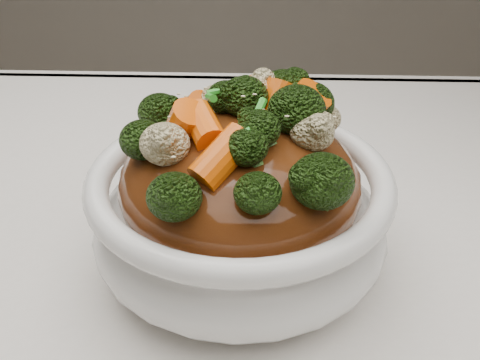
# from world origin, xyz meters

# --- Properties ---
(tablecloth) EXTENTS (1.20, 0.80, 0.04)m
(tablecloth) POSITION_xyz_m (0.00, 0.00, 0.73)
(tablecloth) COLOR white
(tablecloth) RESTS_ON dining_table
(bowl) EXTENTS (0.23, 0.23, 0.08)m
(bowl) POSITION_xyz_m (-0.02, 0.04, 0.79)
(bowl) COLOR white
(bowl) RESTS_ON tablecloth
(sauce_base) EXTENTS (0.18, 0.18, 0.09)m
(sauce_base) POSITION_xyz_m (-0.02, 0.04, 0.82)
(sauce_base) COLOR #50250D
(sauce_base) RESTS_ON bowl
(carrots) EXTENTS (0.18, 0.18, 0.05)m
(carrots) POSITION_xyz_m (-0.02, 0.04, 0.88)
(carrots) COLOR #EE5D07
(carrots) RESTS_ON sauce_base
(broccoli) EXTENTS (0.18, 0.18, 0.04)m
(broccoli) POSITION_xyz_m (-0.02, 0.04, 0.88)
(broccoli) COLOR black
(broccoli) RESTS_ON sauce_base
(cauliflower) EXTENTS (0.18, 0.18, 0.03)m
(cauliflower) POSITION_xyz_m (-0.02, 0.04, 0.87)
(cauliflower) COLOR beige
(cauliflower) RESTS_ON sauce_base
(scallions) EXTENTS (0.14, 0.14, 0.02)m
(scallions) POSITION_xyz_m (-0.02, 0.04, 0.88)
(scallions) COLOR green
(scallions) RESTS_ON sauce_base
(sesame_seeds) EXTENTS (0.16, 0.16, 0.01)m
(sesame_seeds) POSITION_xyz_m (-0.02, 0.04, 0.88)
(sesame_seeds) COLOR beige
(sesame_seeds) RESTS_ON sauce_base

